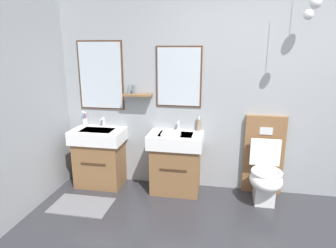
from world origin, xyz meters
The scene contains 10 objects.
wall_back centered at (-0.02, 1.70, 1.38)m, with size 5.47×0.57×2.75m.
bath_mat centered at (-2.11, 0.87, 0.01)m, with size 0.68×0.44×0.01m, color slate.
vanity_sink_left centered at (-2.11, 1.45, 0.41)m, with size 0.67×0.47×0.77m.
tap_on_left_sink centered at (-2.11, 1.61, 0.84)m, with size 0.03×0.13×0.11m.
vanity_sink_right centered at (-1.09, 1.45, 0.41)m, with size 0.67×0.47×0.77m.
tap_on_right_sink centered at (-1.09, 1.61, 0.84)m, with size 0.03×0.13×0.11m.
toilet centered at (-0.02, 1.44, 0.38)m, with size 0.48×0.63×1.00m.
toothbrush_cup centered at (-2.37, 1.60, 0.83)m, with size 0.07×0.07×0.20m.
soap_dispenser centered at (-0.83, 1.61, 0.85)m, with size 0.06×0.06×0.19m.
folded_hand_towel centered at (-1.13, 1.32, 0.79)m, with size 0.22×0.16×0.04m, color white.
Camera 1 is at (-0.57, -1.92, 1.79)m, focal length 30.92 mm.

